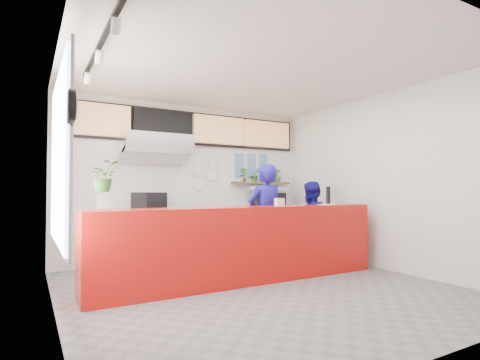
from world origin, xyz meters
name	(u,v)px	position (x,y,z in m)	size (l,w,h in m)	color
floor	(259,288)	(0.00, 0.00, 0.00)	(5.00, 5.00, 0.00)	slate
ceiling	(259,71)	(0.00, 0.00, 3.00)	(5.00, 5.00, 0.00)	silver
wall_back	(190,182)	(0.00, 2.50, 1.50)	(5.00, 5.00, 0.00)	white
wall_left	(58,175)	(-2.50, 0.00, 1.50)	(5.00, 5.00, 0.00)	white
wall_right	(382,181)	(2.50, 0.00, 1.50)	(5.00, 5.00, 0.00)	white
service_counter	(244,244)	(0.00, 0.40, 0.55)	(4.50, 0.60, 1.10)	red
cream_band	(191,126)	(0.00, 2.49, 2.60)	(5.00, 0.02, 0.80)	beige
prep_bench	(154,240)	(-0.80, 2.20, 0.45)	(1.80, 0.60, 0.90)	#B2B5BA
panini_oven	(149,204)	(-0.90, 2.20, 1.10)	(0.45, 0.45, 0.40)	black
extraction_hood	(156,145)	(-0.80, 2.15, 2.15)	(1.20, 0.70, 0.35)	#B2B5BA
hood_lip	(156,156)	(-0.80, 2.15, 1.95)	(1.20, 0.70, 0.08)	#B2B5BA
right_bench	(263,233)	(1.50, 2.20, 0.45)	(1.80, 0.60, 0.90)	#B2B5BA
espresso_machine	(269,202)	(1.65, 2.20, 1.09)	(0.60, 0.43, 0.39)	black
espresso_tray	(269,188)	(1.65, 2.20, 1.38)	(0.72, 0.50, 0.07)	#B0B2B8
herb_shelf	(261,183)	(1.60, 2.40, 1.50)	(1.40, 0.18, 0.04)	brown
menu_board_far_left	(97,119)	(-1.75, 2.38, 2.55)	(1.10, 0.10, 0.55)	tan
menu_board_mid_left	(163,125)	(-0.59, 2.38, 2.55)	(1.10, 0.10, 0.55)	black
menu_board_mid_right	(219,130)	(0.57, 2.38, 2.55)	(1.10, 0.10, 0.55)	tan
menu_board_far_right	(267,135)	(1.73, 2.38, 2.55)	(1.10, 0.10, 0.55)	tan
soffit	(191,129)	(0.00, 2.46, 2.55)	(4.80, 0.04, 0.65)	black
window_pane	(59,158)	(-2.47, 0.30, 1.70)	(0.04, 2.20, 1.90)	silver
window_frame	(61,158)	(-2.45, 0.30, 1.70)	(0.03, 2.30, 2.00)	#B2B5BA
wall_clock_rim	(71,107)	(-2.46, -0.90, 2.05)	(0.30, 0.30, 0.05)	black
wall_clock_face	(75,107)	(-2.43, -0.90, 2.05)	(0.26, 0.26, 0.02)	white
track_rail	(99,46)	(-2.10, 0.00, 2.94)	(0.05, 2.40, 0.04)	black
dec_plate_a	(198,170)	(0.15, 2.47, 1.75)	(0.24, 0.24, 0.03)	silver
dec_plate_b	(212,175)	(0.45, 2.47, 1.65)	(0.24, 0.24, 0.03)	silver
dec_plate_c	(198,185)	(0.15, 2.47, 1.45)	(0.24, 0.24, 0.03)	silver
dec_plate_d	(214,163)	(0.50, 2.47, 1.90)	(0.24, 0.24, 0.03)	silver
photo_frame_a	(239,159)	(1.10, 2.48, 2.00)	(0.20, 0.02, 0.25)	#598CBF
photo_frame_b	(252,160)	(1.40, 2.48, 2.00)	(0.20, 0.02, 0.25)	#598CBF
photo_frame_c	(263,160)	(1.70, 2.48, 2.00)	(0.20, 0.02, 0.25)	#598CBF
photo_frame_d	(239,171)	(1.10, 2.48, 1.75)	(0.20, 0.02, 0.25)	#598CBF
photo_frame_e	(252,171)	(1.40, 2.48, 1.75)	(0.20, 0.02, 0.25)	#598CBF
photo_frame_f	(263,172)	(1.70, 2.48, 1.75)	(0.20, 0.02, 0.25)	#598CBF
staff_center	(265,217)	(0.68, 0.86, 0.89)	(0.65, 0.43, 1.78)	navy
staff_right	(311,222)	(1.77, 1.00, 0.75)	(0.73, 0.57, 1.50)	navy
herb_a	(244,174)	(1.17, 2.40, 1.67)	(0.16, 0.11, 0.31)	#256423
herb_b	(255,175)	(1.45, 2.40, 1.67)	(0.17, 0.14, 0.31)	#256423
herb_c	(266,176)	(1.71, 2.40, 1.66)	(0.25, 0.21, 0.27)	#256423
herb_d	(277,176)	(2.01, 2.40, 1.66)	(0.16, 0.14, 0.29)	#256423
glass_vase	(104,202)	(-1.98, 0.34, 1.20)	(0.16, 0.16, 0.20)	silver
basil_vase	(104,176)	(-1.98, 0.34, 1.51)	(0.34, 0.29, 0.37)	#256423
napkin_holder	(280,202)	(0.58, 0.33, 1.16)	(0.14, 0.09, 0.12)	white
white_plate	(328,204)	(1.55, 0.30, 1.11)	(0.22, 0.22, 0.02)	white
pepper_mill	(328,195)	(1.55, 0.30, 1.26)	(0.07, 0.07, 0.29)	black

